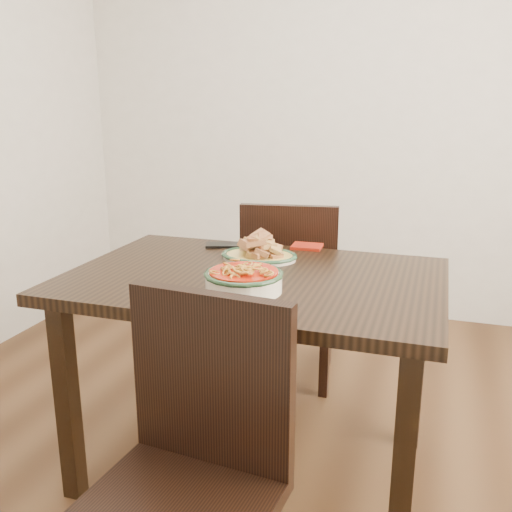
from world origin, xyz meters
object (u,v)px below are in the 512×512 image
(fish_plate, at_px, (259,248))
(smartphone, at_px, (224,245))
(dining_table, at_px, (254,301))
(chair_near, at_px, (191,465))
(noodle_bowl, at_px, (244,278))
(chair_far, at_px, (290,285))

(fish_plate, height_order, smartphone, fish_plate)
(dining_table, height_order, chair_near, chair_near)
(fish_plate, relative_size, noodle_bowl, 1.12)
(noodle_bowl, bearing_deg, chair_far, 94.65)
(noodle_bowl, bearing_deg, fish_plate, 100.36)
(dining_table, height_order, chair_far, chair_far)
(dining_table, bearing_deg, noodle_bowl, -82.28)
(chair_near, relative_size, fish_plate, 3.22)
(chair_far, distance_m, smartphone, 0.46)
(chair_far, xyz_separation_m, smartphone, (-0.19, -0.33, 0.26))
(chair_far, xyz_separation_m, chair_near, (0.12, -1.36, 0.00))
(chair_far, bearing_deg, fish_plate, 81.32)
(chair_near, distance_m, noodle_bowl, 0.61)
(chair_near, bearing_deg, chair_far, 100.42)
(dining_table, height_order, fish_plate, fish_plate)
(chair_far, bearing_deg, chair_near, 86.18)
(smartphone, bearing_deg, chair_near, -92.04)
(chair_far, distance_m, noodle_bowl, 0.89)
(chair_far, height_order, fish_plate, chair_far)
(chair_far, height_order, noodle_bowl, chair_far)
(smartphone, bearing_deg, fish_plate, -54.39)
(chair_far, xyz_separation_m, fish_plate, (0.00, -0.47, 0.30))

